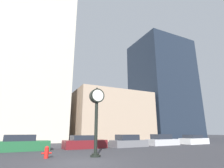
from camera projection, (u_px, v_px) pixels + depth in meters
name	position (u px, v px, depth m)	size (l,w,h in m)	color
ground_plane	(81.00, 163.00, 9.23)	(200.00, 200.00, 0.00)	#38383D
building_tall_tower	(37.00, 31.00, 34.33)	(12.32, 12.00, 41.51)	beige
building_storefront_row	(109.00, 117.00, 36.74)	(15.26, 12.00, 9.48)	tan
building_glass_modern	(162.00, 89.00, 45.30)	(13.60, 12.00, 24.97)	#1E2838
street_clock	(96.00, 109.00, 12.32)	(1.01, 0.68, 4.71)	black
car_green	(22.00, 144.00, 15.22)	(4.53, 1.96, 1.36)	#236038
car_maroon	(85.00, 143.00, 17.53)	(4.33, 1.92, 1.27)	maroon
car_grey	(128.00, 142.00, 19.35)	(4.13, 2.02, 1.31)	slate
car_silver	(162.00, 141.00, 21.82)	(4.09, 1.87, 1.32)	#BCBCC1
car_white	(194.00, 140.00, 24.06)	(3.94, 2.09, 1.22)	silver
fire_hydrant_near	(47.00, 152.00, 10.89)	(0.62, 0.27, 0.73)	red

